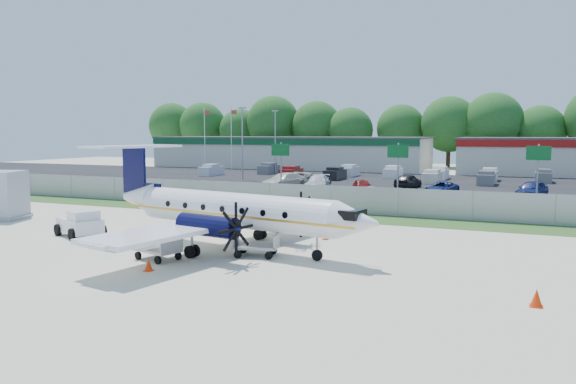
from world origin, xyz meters
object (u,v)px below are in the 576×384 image
at_px(pushback_tug, 81,224).
at_px(baggage_cart_far, 256,246).
at_px(aircraft, 230,209).
at_px(baggage_cart_near, 158,249).
at_px(service_container, 0,197).

height_order(pushback_tug, baggage_cart_far, pushback_tug).
height_order(aircraft, baggage_cart_near, aircraft).
distance_m(aircraft, baggage_cart_far, 2.81).
relative_size(baggage_cart_far, service_container, 0.63).
bearing_deg(baggage_cart_near, pushback_tug, 157.26).
relative_size(aircraft, baggage_cart_near, 7.10).
bearing_deg(service_container, baggage_cart_near, -19.35).
xyz_separation_m(aircraft, pushback_tug, (-9.39, -0.46, -1.27)).
relative_size(pushback_tug, baggage_cart_far, 1.38).
bearing_deg(baggage_cart_near, baggage_cart_far, 32.69).
height_order(pushback_tug, baggage_cart_near, pushback_tug).
bearing_deg(aircraft, baggage_cart_far, -30.21).
distance_m(baggage_cart_near, baggage_cart_far, 4.55).
xyz_separation_m(aircraft, baggage_cart_near, (-1.76, -3.66, -1.47)).
distance_m(pushback_tug, baggage_cart_near, 8.28).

